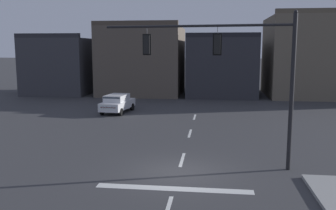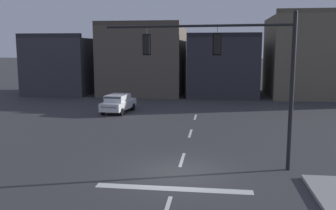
# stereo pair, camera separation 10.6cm
# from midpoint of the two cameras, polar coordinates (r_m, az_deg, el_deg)

# --- Properties ---
(ground_plane) EXTENTS (400.00, 400.00, 0.00)m
(ground_plane) POSITION_cam_midpoint_polar(r_m,az_deg,el_deg) (17.28, 1.74, -10.33)
(ground_plane) COLOR #353538
(stop_bar_paint) EXTENTS (6.40, 0.50, 0.01)m
(stop_bar_paint) POSITION_cam_midpoint_polar(r_m,az_deg,el_deg) (15.41, 0.98, -12.72)
(stop_bar_paint) COLOR silver
(stop_bar_paint) RESTS_ON ground
(lane_centreline) EXTENTS (0.16, 26.40, 0.01)m
(lane_centreline) POSITION_cam_midpoint_polar(r_m,az_deg,el_deg) (19.18, 2.34, -8.38)
(lane_centreline) COLOR silver
(lane_centreline) RESTS_ON ground
(signal_mast_near_side) EXTENTS (8.96, 1.10, 7.31)m
(signal_mast_near_side) POSITION_cam_midpoint_polar(r_m,az_deg,el_deg) (17.65, 10.39, 6.43)
(signal_mast_near_side) COLOR black
(signal_mast_near_side) RESTS_ON ground
(car_lot_nearside) EXTENTS (2.32, 4.60, 1.61)m
(car_lot_nearside) POSITION_cam_midpoint_polar(r_m,az_deg,el_deg) (33.12, -7.56, 0.32)
(car_lot_nearside) COLOR silver
(car_lot_nearside) RESTS_ON ground
(building_row) EXTENTS (49.09, 12.63, 10.57)m
(building_row) POSITION_cam_midpoint_polar(r_m,az_deg,el_deg) (46.49, 12.87, 6.81)
(building_row) COLOR #38383D
(building_row) RESTS_ON ground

